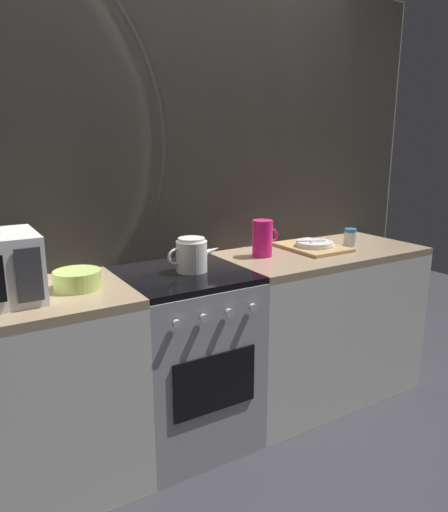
# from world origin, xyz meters

# --- Properties ---
(ground_plane) EXTENTS (8.00, 8.00, 0.00)m
(ground_plane) POSITION_xyz_m (0.00, 0.00, 0.00)
(ground_plane) COLOR #2D2D33
(back_wall) EXTENTS (3.60, 0.05, 2.40)m
(back_wall) POSITION_xyz_m (0.00, 0.32, 1.20)
(back_wall) COLOR #A39989
(back_wall) RESTS_ON ground_plane
(stove_unit) EXTENTS (0.60, 0.63, 0.90)m
(stove_unit) POSITION_xyz_m (-0.00, -0.00, 0.45)
(stove_unit) COLOR #9E9EA3
(stove_unit) RESTS_ON ground_plane
(counter_right) EXTENTS (1.20, 0.60, 0.90)m
(counter_right) POSITION_xyz_m (0.90, 0.00, 0.45)
(counter_right) COLOR silver
(counter_right) RESTS_ON ground_plane
(kettle) EXTENTS (0.28, 0.15, 0.17)m
(kettle) POSITION_xyz_m (0.04, -0.01, 0.98)
(kettle) COLOR white
(kettle) RESTS_ON stove_unit
(mixing_bowl) EXTENTS (0.20, 0.20, 0.08)m
(mixing_bowl) POSITION_xyz_m (-0.50, 0.00, 0.94)
(mixing_bowl) COLOR #B7D166
(mixing_bowl) RESTS_ON counter_left
(pitcher) EXTENTS (0.16, 0.11, 0.20)m
(pitcher) POSITION_xyz_m (0.52, 0.06, 1.00)
(pitcher) COLOR #E5197A
(pitcher) RESTS_ON counter_right
(dish_pile) EXTENTS (0.30, 0.40, 0.06)m
(dish_pile) POSITION_xyz_m (0.87, 0.05, 0.92)
(dish_pile) COLOR tan
(dish_pile) RESTS_ON counter_right
(spice_jar) EXTENTS (0.08, 0.08, 0.10)m
(spice_jar) POSITION_xyz_m (1.12, 0.00, 0.95)
(spice_jar) COLOR silver
(spice_jar) RESTS_ON counter_right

